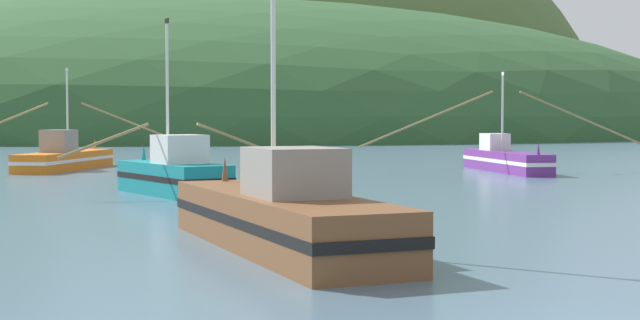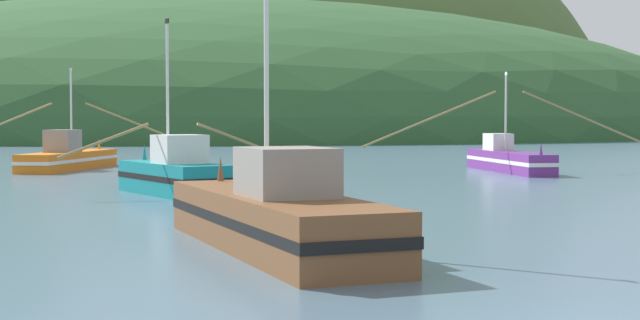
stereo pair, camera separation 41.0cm
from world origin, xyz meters
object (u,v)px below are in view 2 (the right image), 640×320
Objects in this scene: fishing_boat_teal at (174,174)px; fishing_boat_orange at (68,157)px; fishing_boat_brown at (275,216)px; fishing_boat_purple at (508,159)px.

fishing_boat_teal is 20.94m from fishing_boat_orange.
fishing_boat_teal is at bearing -4.54° from fishing_boat_brown.
fishing_boat_brown is 0.69× the size of fishing_boat_orange.
fishing_boat_brown reaches higher than fishing_boat_purple.
fishing_boat_purple is 1.13× the size of fishing_boat_orange.
fishing_boat_purple is 26.53m from fishing_boat_orange.
fishing_boat_orange is (-26.03, 5.15, -0.00)m from fishing_boat_purple.
fishing_boat_brown is 16.78m from fishing_boat_teal.
fishing_boat_orange is (-10.44, 36.11, -0.09)m from fishing_boat_brown.
fishing_boat_orange is at bearing 0.76° from fishing_boat_brown.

